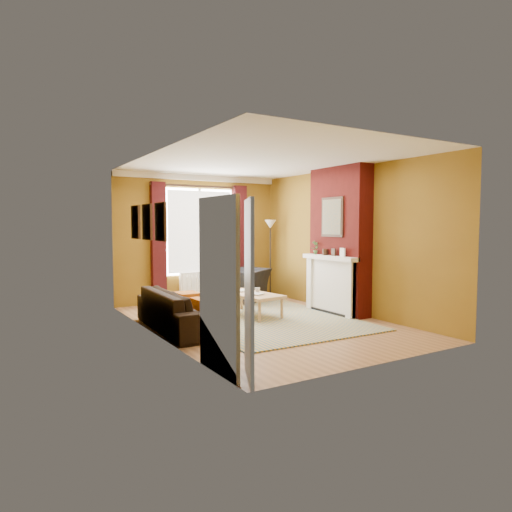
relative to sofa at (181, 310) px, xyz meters
name	(u,v)px	position (x,y,z in m)	size (l,w,h in m)	color
ground	(263,322)	(1.42, -0.25, -0.32)	(5.50, 5.50, 0.00)	#8F6441
room_walls	(285,242)	(2.06, 0.02, 1.06)	(3.82, 5.54, 2.83)	#846019
striped_rug	(264,318)	(1.60, 0.04, -0.31)	(2.83, 3.86, 0.02)	#356194
sofa	(181,310)	(0.00, 0.00, 0.00)	(2.21, 0.86, 0.65)	black
armchair	(243,285)	(2.16, 1.82, 0.04)	(1.12, 0.98, 0.73)	black
coffee_table	(250,296)	(1.48, 0.33, 0.07)	(0.84, 1.40, 0.44)	tan
wicker_stool	(232,291)	(2.00, 2.02, -0.09)	(0.47, 0.47, 0.47)	olive
floor_lamp	(270,236)	(2.97, 1.94, 1.11)	(0.31, 0.31, 1.81)	black
book_a	(252,295)	(1.38, 0.08, 0.13)	(0.21, 0.28, 0.03)	#999999
book_b	(239,291)	(1.41, 0.63, 0.13)	(0.21, 0.29, 0.02)	#999999
mug	(257,290)	(1.62, 0.29, 0.16)	(0.11, 0.11, 0.10)	#999999
tv_remote	(233,293)	(1.22, 0.48, 0.13)	(0.07, 0.16, 0.02)	black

